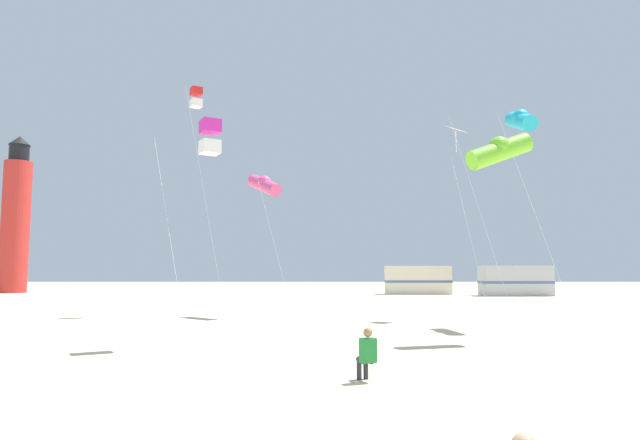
# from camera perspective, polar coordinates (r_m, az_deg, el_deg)

# --- Properties ---
(kite_flyer_standing) EXTENTS (0.44, 0.56, 1.16)m
(kite_flyer_standing) POSITION_cam_1_polar(r_m,az_deg,el_deg) (11.97, 5.00, -13.96)
(kite_flyer_standing) COLOR #238438
(kite_flyer_standing) RESTS_ON ground
(kite_diamond_white) EXTENTS (3.33, 3.00, 9.82)m
(kite_diamond_white) POSITION_cam_1_polar(r_m,az_deg,el_deg) (28.44, 14.49, 8.63)
(kite_diamond_white) COLOR silver
(kite_diamond_white) RESTS_ON ground
(kite_tube_cyan) EXTENTS (2.99, 2.81, 9.72)m
(kite_tube_cyan) POSITION_cam_1_polar(r_m,az_deg,el_deg) (25.63, 20.66, 9.94)
(kite_tube_cyan) COLOR silver
(kite_tube_cyan) RESTS_ON ground
(kite_tube_rainbow) EXTENTS (2.64, 2.77, 7.67)m
(kite_tube_rainbow) POSITION_cam_1_polar(r_m,az_deg,el_deg) (28.84, -5.97, 3.78)
(kite_tube_rainbow) COLOR silver
(kite_tube_rainbow) RESTS_ON ground
(kite_tube_lime) EXTENTS (2.81, 2.32, 7.30)m
(kite_tube_lime) POSITION_cam_1_polar(r_m,az_deg,el_deg) (19.92, 18.61, 7.07)
(kite_tube_lime) COLOR silver
(kite_tube_lime) RESTS_ON ground
(kite_box_magenta) EXTENTS (2.29, 2.29, 7.36)m
(kite_box_magenta) POSITION_cam_1_polar(r_m,az_deg,el_deg) (18.17, -11.69, 8.66)
(kite_box_magenta) COLOR silver
(kite_box_magenta) RESTS_ON ground
(kite_box_scarlet) EXTENTS (2.28, 2.28, 12.78)m
(kite_box_scarlet) POSITION_cam_1_polar(r_m,az_deg,el_deg) (31.95, -13.09, 12.59)
(kite_box_scarlet) COLOR silver
(kite_box_scarlet) RESTS_ON ground
(lighthouse_distant) EXTENTS (2.80, 2.80, 16.80)m
(lighthouse_distant) POSITION_cam_1_polar(r_m,az_deg,el_deg) (65.37, -29.76, 0.12)
(lighthouse_distant) COLOR red
(lighthouse_distant) RESTS_ON ground
(rv_van_cream) EXTENTS (6.52, 2.56, 2.80)m
(rv_van_cream) POSITION_cam_1_polar(r_m,az_deg,el_deg) (54.39, 10.39, -6.33)
(rv_van_cream) COLOR beige
(rv_van_cream) RESTS_ON ground
(rv_van_silver) EXTENTS (6.49, 2.47, 2.80)m
(rv_van_silver) POSITION_cam_1_polar(r_m,az_deg,el_deg) (53.31, 20.15, -6.12)
(rv_van_silver) COLOR #B7BABF
(rv_van_silver) RESTS_ON ground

